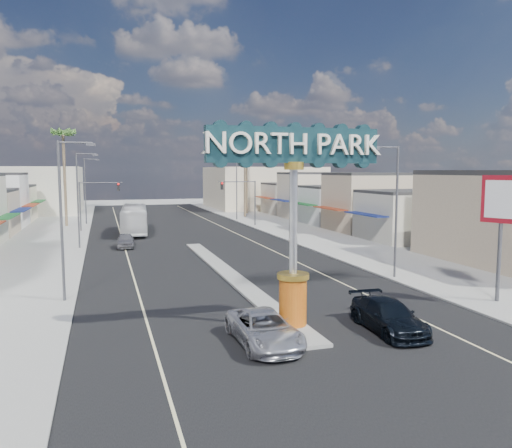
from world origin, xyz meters
TOP-DOWN VIEW (x-y plane):
  - ground at (0.00, 30.00)m, footprint 160.00×160.00m
  - road at (0.00, 30.00)m, footprint 20.00×120.00m
  - median_island at (0.00, 14.00)m, footprint 1.30×30.00m
  - sidewalk_left at (-14.00, 30.00)m, footprint 8.00×120.00m
  - sidewalk_right at (14.00, 30.00)m, footprint 8.00×120.00m
  - storefront_row_right at (24.00, 43.00)m, footprint 12.00×42.00m
  - backdrop_far_left at (-22.00, 75.00)m, footprint 20.00×20.00m
  - backdrop_far_right at (22.00, 75.00)m, footprint 20.00×20.00m
  - gateway_sign at (0.00, 1.98)m, footprint 8.20×1.50m
  - traffic_signal_left at (-9.18, 43.99)m, footprint 5.09×0.45m
  - traffic_signal_right at (9.18, 43.99)m, footprint 5.09×0.45m
  - streetlight_l_near at (-10.43, 10.00)m, footprint 2.03×0.22m
  - streetlight_l_mid at (-10.43, 30.00)m, footprint 2.03×0.22m
  - streetlight_l_far at (-10.43, 52.00)m, footprint 2.03×0.22m
  - streetlight_r_near at (10.43, 10.00)m, footprint 2.03×0.22m
  - streetlight_r_mid at (10.43, 30.00)m, footprint 2.03×0.22m
  - streetlight_r_far at (10.43, 52.00)m, footprint 2.03×0.22m
  - palm_left_far at (-13.00, 50.00)m, footprint 2.60×2.60m
  - palm_right_mid at (13.00, 56.00)m, footprint 2.60×2.60m
  - palm_right_far at (15.00, 62.00)m, footprint 2.60×2.60m
  - suv_left at (-2.00, 0.21)m, footprint 2.42×5.10m
  - suv_right at (4.02, 0.23)m, footprint 2.22×5.05m
  - car_parked_left at (-6.43, 29.53)m, footprint 1.87×4.15m
  - city_bus at (-4.90, 40.68)m, footprint 3.67×12.21m
  - bank_pylon_sign at (12.54, 2.78)m, footprint 1.16×2.10m

SIDE VIEW (x-z plane):
  - ground at x=0.00m, z-range 0.00..0.00m
  - road at x=0.00m, z-range 0.00..0.01m
  - sidewalk_left at x=-14.00m, z-range 0.00..0.12m
  - sidewalk_right at x=14.00m, z-range 0.00..0.12m
  - median_island at x=0.00m, z-range 0.00..0.16m
  - car_parked_left at x=-6.43m, z-range 0.00..1.38m
  - suv_left at x=-2.00m, z-range 0.00..1.40m
  - suv_right at x=4.02m, z-range 0.00..1.44m
  - city_bus at x=-4.90m, z-range 0.00..3.35m
  - storefront_row_right at x=24.00m, z-range 0.00..6.00m
  - backdrop_far_left at x=-22.00m, z-range 0.00..8.00m
  - backdrop_far_right at x=22.00m, z-range 0.00..8.00m
  - traffic_signal_left at x=-9.18m, z-range 1.27..7.27m
  - traffic_signal_right at x=9.18m, z-range 1.27..7.27m
  - streetlight_l_near at x=-10.43m, z-range 0.57..9.57m
  - streetlight_l_mid at x=-10.43m, z-range 0.57..9.57m
  - streetlight_l_far at x=-10.43m, z-range 0.57..9.57m
  - streetlight_r_near at x=10.43m, z-range 0.57..9.57m
  - streetlight_r_mid at x=10.43m, z-range 0.57..9.57m
  - streetlight_r_far at x=10.43m, z-range 0.57..9.57m
  - bank_pylon_sign at x=12.54m, z-range 1.91..8.91m
  - gateway_sign at x=0.00m, z-range 1.35..10.50m
  - palm_right_mid at x=13.00m, z-range 4.55..16.65m
  - palm_left_far at x=-13.00m, z-range 4.95..18.05m
  - palm_right_far at x=15.00m, z-range 5.34..19.44m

